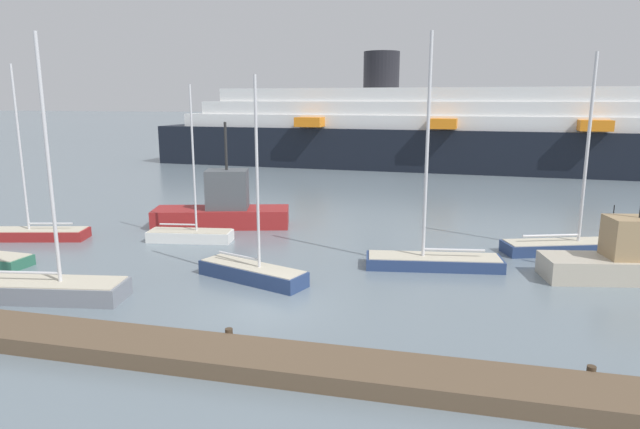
{
  "coord_description": "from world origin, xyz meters",
  "views": [
    {
      "loc": [
        6.52,
        -18.11,
        7.64
      ],
      "look_at": [
        0.0,
        8.9,
        1.78
      ],
      "focal_mm": 30.78,
      "sensor_mm": 36.0,
      "label": 1
    }
  ],
  "objects_px": {
    "sailboat_1": "(252,271)",
    "channel_buoy_0": "(612,228)",
    "sailboat_3": "(37,231)",
    "cruise_ship": "(511,132)",
    "sailboat_2": "(433,258)",
    "sailboat_5": "(568,243)",
    "sailboat_0": "(50,287)",
    "fishing_boat_0": "(630,258)",
    "fishing_boat_1": "(223,208)",
    "sailboat_6": "(190,234)"
  },
  "relations": [
    {
      "from": "sailboat_0",
      "to": "sailboat_5",
      "type": "height_order",
      "value": "sailboat_0"
    },
    {
      "from": "sailboat_6",
      "to": "fishing_boat_1",
      "type": "distance_m",
      "value": 3.89
    },
    {
      "from": "fishing_boat_0",
      "to": "sailboat_0",
      "type": "bearing_deg",
      "value": -171.57
    },
    {
      "from": "fishing_boat_1",
      "to": "cruise_ship",
      "type": "xyz_separation_m",
      "value": [
        19.54,
        32.98,
        2.94
      ]
    },
    {
      "from": "sailboat_3",
      "to": "cruise_ship",
      "type": "bearing_deg",
      "value": -140.4
    },
    {
      "from": "sailboat_3",
      "to": "sailboat_6",
      "type": "xyz_separation_m",
      "value": [
        8.49,
        1.6,
        -0.03
      ]
    },
    {
      "from": "sailboat_5",
      "to": "sailboat_0",
      "type": "bearing_deg",
      "value": -169.66
    },
    {
      "from": "sailboat_1",
      "to": "channel_buoy_0",
      "type": "distance_m",
      "value": 21.78
    },
    {
      "from": "sailboat_2",
      "to": "cruise_ship",
      "type": "xyz_separation_m",
      "value": [
        6.75,
        38.58,
        3.6
      ]
    },
    {
      "from": "sailboat_5",
      "to": "sailboat_6",
      "type": "bearing_deg",
      "value": 167.75
    },
    {
      "from": "fishing_boat_0",
      "to": "cruise_ship",
      "type": "xyz_separation_m",
      "value": [
        -1.48,
        38.37,
        3.12
      ]
    },
    {
      "from": "sailboat_3",
      "to": "sailboat_1",
      "type": "bearing_deg",
      "value": 150.68
    },
    {
      "from": "sailboat_3",
      "to": "fishing_boat_0",
      "type": "height_order",
      "value": "sailboat_3"
    },
    {
      "from": "sailboat_1",
      "to": "sailboat_6",
      "type": "distance_m",
      "value": 7.87
    },
    {
      "from": "fishing_boat_0",
      "to": "channel_buoy_0",
      "type": "distance_m",
      "value": 9.4
    },
    {
      "from": "sailboat_1",
      "to": "cruise_ship",
      "type": "xyz_separation_m",
      "value": [
        14.23,
        42.27,
        3.63
      ]
    },
    {
      "from": "sailboat_1",
      "to": "fishing_boat_1",
      "type": "bearing_deg",
      "value": 139.6
    },
    {
      "from": "fishing_boat_1",
      "to": "fishing_boat_0",
      "type": "bearing_deg",
      "value": -29.72
    },
    {
      "from": "sailboat_2",
      "to": "sailboat_5",
      "type": "bearing_deg",
      "value": -155.81
    },
    {
      "from": "sailboat_5",
      "to": "sailboat_6",
      "type": "height_order",
      "value": "sailboat_5"
    },
    {
      "from": "channel_buoy_0",
      "to": "sailboat_5",
      "type": "bearing_deg",
      "value": -122.52
    },
    {
      "from": "fishing_boat_0",
      "to": "cruise_ship",
      "type": "distance_m",
      "value": 38.52
    },
    {
      "from": "channel_buoy_0",
      "to": "fishing_boat_0",
      "type": "bearing_deg",
      "value": -100.24
    },
    {
      "from": "sailboat_5",
      "to": "fishing_boat_1",
      "type": "distance_m",
      "value": 19.41
    },
    {
      "from": "sailboat_6",
      "to": "fishing_boat_0",
      "type": "height_order",
      "value": "sailboat_6"
    },
    {
      "from": "fishing_boat_1",
      "to": "cruise_ship",
      "type": "distance_m",
      "value": 38.45
    },
    {
      "from": "sailboat_1",
      "to": "sailboat_2",
      "type": "height_order",
      "value": "sailboat_2"
    },
    {
      "from": "sailboat_0",
      "to": "sailboat_5",
      "type": "bearing_deg",
      "value": 20.36
    },
    {
      "from": "sailboat_5",
      "to": "fishing_boat_0",
      "type": "bearing_deg",
      "value": -86.26
    },
    {
      "from": "sailboat_6",
      "to": "channel_buoy_0",
      "type": "height_order",
      "value": "sailboat_6"
    },
    {
      "from": "sailboat_0",
      "to": "fishing_boat_0",
      "type": "xyz_separation_m",
      "value": [
        22.58,
        7.86,
        0.46
      ]
    },
    {
      "from": "sailboat_0",
      "to": "cruise_ship",
      "type": "relative_size",
      "value": 0.12
    },
    {
      "from": "sailboat_1",
      "to": "channel_buoy_0",
      "type": "bearing_deg",
      "value": 56.89
    },
    {
      "from": "sailboat_5",
      "to": "channel_buoy_0",
      "type": "relative_size",
      "value": 6.02
    },
    {
      "from": "sailboat_6",
      "to": "channel_buoy_0",
      "type": "distance_m",
      "value": 24.26
    },
    {
      "from": "cruise_ship",
      "to": "channel_buoy_0",
      "type": "bearing_deg",
      "value": -80.54
    },
    {
      "from": "sailboat_5",
      "to": "sailboat_2",
      "type": "bearing_deg",
      "value": -166.62
    },
    {
      "from": "sailboat_2",
      "to": "sailboat_5",
      "type": "relative_size",
      "value": 1.07
    },
    {
      "from": "sailboat_1",
      "to": "sailboat_2",
      "type": "relative_size",
      "value": 0.82
    },
    {
      "from": "fishing_boat_1",
      "to": "sailboat_5",
      "type": "bearing_deg",
      "value": -19.53
    },
    {
      "from": "channel_buoy_0",
      "to": "cruise_ship",
      "type": "height_order",
      "value": "cruise_ship"
    },
    {
      "from": "sailboat_2",
      "to": "sailboat_6",
      "type": "relative_size",
      "value": 1.25
    },
    {
      "from": "fishing_boat_1",
      "to": "channel_buoy_0",
      "type": "height_order",
      "value": "fishing_boat_1"
    },
    {
      "from": "sailboat_6",
      "to": "sailboat_0",
      "type": "bearing_deg",
      "value": -105.56
    },
    {
      "from": "sailboat_1",
      "to": "sailboat_5",
      "type": "bearing_deg",
      "value": 49.13
    },
    {
      "from": "sailboat_5",
      "to": "sailboat_1",
      "type": "bearing_deg",
      "value": -169.89
    },
    {
      "from": "sailboat_6",
      "to": "fishing_boat_1",
      "type": "height_order",
      "value": "sailboat_6"
    },
    {
      "from": "channel_buoy_0",
      "to": "sailboat_0",
      "type": "bearing_deg",
      "value": -144.83
    },
    {
      "from": "sailboat_0",
      "to": "sailboat_5",
      "type": "distance_m",
      "value": 24.02
    },
    {
      "from": "sailboat_5",
      "to": "fishing_boat_1",
      "type": "relative_size",
      "value": 1.16
    }
  ]
}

